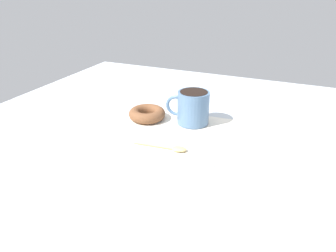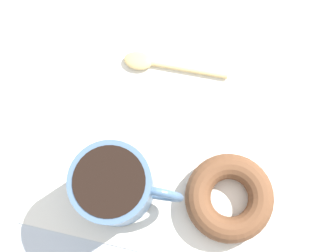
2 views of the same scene
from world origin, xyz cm
name	(u,v)px [view 2 (image 2 of 2)]	position (x,y,z in cm)	size (l,w,h in cm)	color
ground_plane	(154,115)	(0.00, 0.00, -1.00)	(120.00, 120.00, 2.00)	#B2BCC6
napkin	(168,130)	(1.65, 2.25, 0.15)	(29.61, 29.61, 0.30)	white
coffee_cup	(116,186)	(10.30, -1.24, 4.96)	(8.60, 12.05, 9.02)	slate
donut	(229,198)	(7.79, 11.35, 1.81)	(10.33, 10.33, 3.01)	brown
spoon	(153,63)	(-5.96, -1.93, 0.70)	(2.72, 13.27, 0.90)	#D8B772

